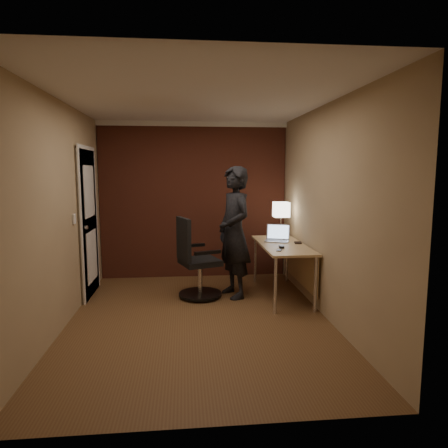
{
  "coord_description": "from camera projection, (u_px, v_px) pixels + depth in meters",
  "views": [
    {
      "loc": [
        -0.15,
        -4.5,
        1.73
      ],
      "look_at": [
        0.35,
        0.55,
        1.05
      ],
      "focal_mm": 32.0,
      "sensor_mm": 36.0,
      "label": 1
    }
  ],
  "objects": [
    {
      "name": "wallet",
      "position": [
        298.0,
        243.0,
        5.52
      ],
      "size": [
        0.11,
        0.12,
        0.02
      ],
      "primitive_type": "cube",
      "rotation": [
        0.0,
        0.0,
        -0.15
      ],
      "color": "black",
      "rests_on": "desk"
    },
    {
      "name": "office_chair",
      "position": [
        195.0,
        263.0,
        5.41
      ],
      "size": [
        0.63,
        0.69,
        1.09
      ],
      "color": "black",
      "rests_on": "ground"
    },
    {
      "name": "desk",
      "position": [
        287.0,
        253.0,
        5.5
      ],
      "size": [
        0.6,
        1.5,
        0.73
      ],
      "color": "tan",
      "rests_on": "ground"
    },
    {
      "name": "laptop",
      "position": [
        277.0,
        236.0,
        5.71
      ],
      "size": [
        0.4,
        0.36,
        0.23
      ],
      "color": "silver",
      "rests_on": "desk"
    },
    {
      "name": "desk_lamp",
      "position": [
        281.0,
        210.0,
        5.94
      ],
      "size": [
        0.22,
        0.22,
        0.54
      ],
      "color": "silver",
      "rests_on": "desk"
    },
    {
      "name": "person",
      "position": [
        234.0,
        232.0,
        5.43
      ],
      "size": [
        0.62,
        0.76,
        1.79
      ],
      "primitive_type": "imported",
      "rotation": [
        0.0,
        0.0,
        -1.23
      ],
      "color": "black",
      "rests_on": "ground"
    },
    {
      "name": "mouse",
      "position": [
        282.0,
        247.0,
        5.19
      ],
      "size": [
        0.07,
        0.1,
        0.03
      ],
      "primitive_type": "cube",
      "rotation": [
        0.0,
        0.0,
        -0.08
      ],
      "color": "black",
      "rests_on": "desk"
    },
    {
      "name": "room",
      "position": [
        176.0,
        195.0,
        5.99
      ],
      "size": [
        4.0,
        4.0,
        4.0
      ],
      "color": "brown",
      "rests_on": "ground"
    },
    {
      "name": "phone",
      "position": [
        279.0,
        250.0,
        5.03
      ],
      "size": [
        0.1,
        0.13,
        0.01
      ],
      "primitive_type": "cube",
      "rotation": [
        0.0,
        0.0,
        -0.36
      ],
      "color": "black",
      "rests_on": "desk"
    }
  ]
}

